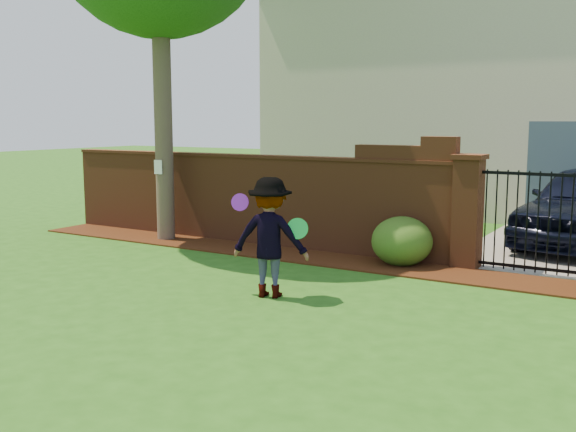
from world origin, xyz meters
The scene contains 12 objects.
ground centered at (0.00, 0.00, -0.01)m, with size 80.00×80.00×0.01m, color #225615.
mulch_bed centered at (-0.95, 3.34, 0.01)m, with size 11.10×1.08×0.03m, color black.
brick_wall centered at (-2.01, 4.00, 0.93)m, with size 8.70×0.31×2.16m.
pillar_left centered at (2.40, 4.00, 0.96)m, with size 0.50×0.50×1.88m.
iron_gate centered at (3.50, 4.00, 0.85)m, with size 1.78×0.03×1.60m.
driveway centered at (3.50, 8.00, 0.01)m, with size 3.20×8.00×0.01m, color gray.
house centered at (1.00, 12.00, 3.16)m, with size 12.40×6.40×6.30m.
paper_notice centered at (-3.60, 3.21, 1.50)m, with size 0.20×0.01×0.28m, color white.
shrub_left centered at (1.43, 3.59, 0.42)m, with size 1.02×1.02×0.84m, color #245218.
man centered at (0.59, 0.78, 0.83)m, with size 1.07×0.62×1.66m, color gray.
frisbee_purple centered at (0.25, 0.59, 1.32)m, with size 0.24×0.24×0.02m, color purple.
frisbee_green centered at (0.99, 0.87, 0.98)m, with size 0.29×0.29×0.03m, color green.
Camera 1 is at (5.43, -6.73, 2.43)m, focal length 41.28 mm.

